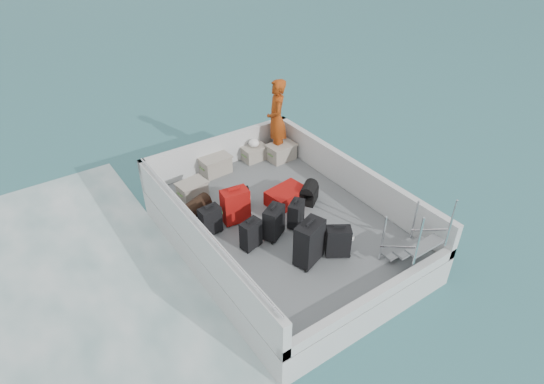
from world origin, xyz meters
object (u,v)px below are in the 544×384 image
Objects in this scene: passenger at (277,120)px; crate_1 at (215,165)px; suitcase_2 at (210,221)px; crate_0 at (192,191)px; suitcase_3 at (309,243)px; suitcase_5 at (235,206)px; suitcase_7 at (296,214)px; suitcase_4 at (274,223)px; suitcase_8 at (286,196)px; crate_3 at (281,152)px; crate_2 at (254,154)px; suitcase_1 at (251,235)px; suitcase_6 at (338,242)px.

crate_1 is at bearing -66.21° from passenger.
crate_0 is at bearing 76.06° from suitcase_2.
suitcase_3 is 2.90m from crate_0.
passenger is (2.03, 1.58, 0.58)m from suitcase_5.
suitcase_7 reaches higher than crate_0.
suitcase_4 is at bearing -42.87° from suitcase_2.
suitcase_8 is at bearing 12.75° from suitcase_4.
suitcase_3 reaches higher than crate_3.
suitcase_3 is 1.74m from suitcase_8.
suitcase_2 is at bearing -151.18° from crate_3.
suitcase_3 is 3.41m from crate_3.
suitcase_8 is 0.42× the size of passenger.
crate_2 is 0.62m from crate_3.
suitcase_8 is 1.30× the size of crate_3.
crate_0 is at bearing 80.92° from suitcase_1.
suitcase_7 is 0.88× the size of crate_3.
suitcase_2 is 0.81× the size of suitcase_5.
crate_2 is (0.39, 1.77, 0.00)m from suitcase_8.
crate_0 is (-1.45, 1.21, 0.01)m from suitcase_8.
suitcase_3 is 1.16× the size of suitcase_5.
passenger reaches higher than suitcase_3.
suitcase_7 is at bearing -105.26° from crate_2.
crate_0 is 2.51m from passenger.
passenger reaches higher than suitcase_2.
suitcase_6 is (1.48, -1.74, 0.01)m from suitcase_2.
crate_0 is at bearing -174.65° from crate_3.
suitcase_1 is 0.30× the size of passenger.
suitcase_5 is at bearing -74.41° from crate_0.
suitcase_3 is 1.28× the size of suitcase_4.
suitcase_3 reaches higher than crate_1.
suitcase_7 is at bearing 45.68° from suitcase_3.
suitcase_1 is at bearing -135.39° from crate_3.
crate_3 is (2.35, 0.22, 0.01)m from crate_0.
suitcase_8 is at bearing -122.34° from crate_3.
suitcase_4 is 2.74m from crate_3.
crate_1 is 1.01m from crate_2.
crate_3 is at bearing 41.41° from suitcase_5.
suitcase_4 is at bearing -7.04° from passenger.
suitcase_5 is at bearing 83.70° from suitcase_4.
suitcase_3 is 0.87m from suitcase_4.
suitcase_5 reaches higher than crate_0.
crate_3 is at bearing 42.19° from suitcase_3.
suitcase_6 reaches higher than crate_2.
suitcase_5 reaches higher than suitcase_2.
suitcase_3 is at bearing -61.31° from suitcase_2.
crate_3 is at bearing -12.68° from crate_1.
suitcase_3 is 3.53m from crate_2.
suitcase_6 is at bearing -52.80° from suitcase_2.
passenger reaches higher than suitcase_5.
crate_0 is 0.87× the size of crate_1.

